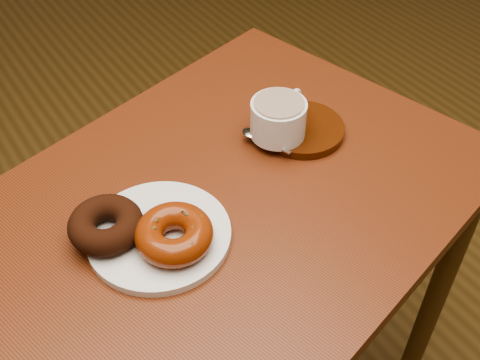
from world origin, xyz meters
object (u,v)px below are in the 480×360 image
cafe_table (231,243)px  coffee_cup (279,118)px  saucer (302,129)px  donut_plate (159,235)px

cafe_table → coffee_cup: coffee_cup is taller
cafe_table → saucer: (0.20, 0.06, 0.14)m
donut_plate → cafe_table: bearing=7.9°
donut_plate → coffee_cup: (0.29, 0.09, 0.04)m
saucer → coffee_cup: (-0.05, 0.01, 0.04)m
cafe_table → saucer: bearing=2.2°
cafe_table → coffee_cup: bearing=10.1°
saucer → coffee_cup: coffee_cup is taller
saucer → coffee_cup: size_ratio=1.22×
saucer → coffee_cup: 0.07m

